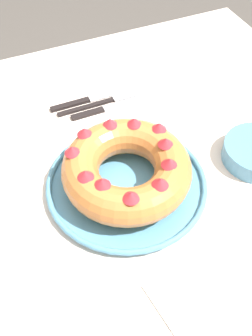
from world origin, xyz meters
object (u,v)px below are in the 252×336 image
at_px(fork, 103,102).
at_px(cake_knife, 102,110).
at_px(serving_dish, 126,183).
at_px(bundt_cake, 126,167).
at_px(napkin, 194,308).
at_px(serving_knife, 88,100).

bearing_deg(fork, cake_knife, -23.89).
bearing_deg(cake_knife, serving_dish, -6.54).
bearing_deg(bundt_cake, napkin, 0.11).
height_order(fork, cake_knife, cake_knife).
xyz_separation_m(serving_knife, napkin, (0.57, -0.02, -0.00)).
height_order(serving_dish, fork, serving_dish).
bearing_deg(bundt_cake, cake_knife, 170.63).
distance_m(serving_knife, napkin, 0.57).
distance_m(bundt_cake, cake_knife, 0.25).
height_order(cake_knife, napkin, cake_knife).
distance_m(cake_knife, napkin, 0.52).
xyz_separation_m(serving_knife, cake_knife, (0.05, 0.02, -0.00)).
height_order(serving_knife, cake_knife, same).
bearing_deg(fork, napkin, -4.75).
xyz_separation_m(cake_knife, napkin, (0.52, -0.04, -0.00)).
bearing_deg(cake_knife, serving_knife, -154.84).
distance_m(serving_dish, serving_knife, 0.29).
xyz_separation_m(bundt_cake, cake_knife, (-0.24, 0.04, -0.06)).
relative_size(serving_dish, bundt_cake, 1.29).
height_order(fork, napkin, fork).
bearing_deg(napkin, cake_knife, 175.74).
height_order(bundt_cake, cake_knife, bundt_cake).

